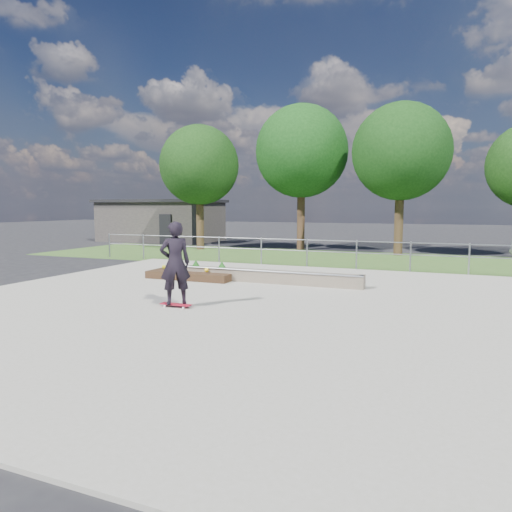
% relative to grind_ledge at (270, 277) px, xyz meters
% --- Properties ---
extents(ground, '(120.00, 120.00, 0.00)m').
position_rel_grind_ledge_xyz_m(ground, '(0.00, -3.15, -0.26)').
color(ground, black).
rests_on(ground, ground).
extents(grass_verge, '(30.00, 8.00, 0.02)m').
position_rel_grind_ledge_xyz_m(grass_verge, '(0.00, 7.85, -0.25)').
color(grass_verge, '#325120').
rests_on(grass_verge, ground).
extents(concrete_slab, '(15.00, 15.00, 0.06)m').
position_rel_grind_ledge_xyz_m(concrete_slab, '(0.00, -3.15, -0.23)').
color(concrete_slab, gray).
rests_on(concrete_slab, ground).
extents(fence, '(20.06, 0.06, 1.20)m').
position_rel_grind_ledge_xyz_m(fence, '(0.00, 4.35, 0.51)').
color(fence, gray).
rests_on(fence, ground).
extents(building, '(8.40, 5.40, 3.00)m').
position_rel_grind_ledge_xyz_m(building, '(-13.99, 14.84, 1.25)').
color(building, '#312D2B').
rests_on(building, ground).
extents(tree_far_left, '(4.55, 4.55, 7.15)m').
position_rel_grind_ledge_xyz_m(tree_far_left, '(-8.00, 9.85, 4.59)').
color(tree_far_left, '#352415').
rests_on(tree_far_left, ground).
extents(tree_mid_left, '(5.25, 5.25, 8.25)m').
position_rel_grind_ledge_xyz_m(tree_mid_left, '(-2.50, 11.85, 5.34)').
color(tree_mid_left, '#331F14').
rests_on(tree_mid_left, ground).
extents(tree_mid_right, '(4.90, 4.90, 7.70)m').
position_rel_grind_ledge_xyz_m(tree_mid_right, '(3.00, 10.85, 4.97)').
color(tree_mid_right, '#332314').
rests_on(tree_mid_right, ground).
extents(grind_ledge, '(6.00, 0.44, 0.43)m').
position_rel_grind_ledge_xyz_m(grind_ledge, '(0.00, 0.00, 0.00)').
color(grind_ledge, brown).
rests_on(grind_ledge, concrete_slab).
extents(planter_bed, '(3.00, 1.20, 0.61)m').
position_rel_grind_ledge_xyz_m(planter_bed, '(-2.75, -0.10, -0.02)').
color(planter_bed, black).
rests_on(planter_bed, concrete_slab).
extents(skateboarder, '(0.87, 0.83, 2.08)m').
position_rel_grind_ledge_xyz_m(skateboarder, '(-0.86, -4.20, 0.87)').
color(skateboarder, white).
rests_on(skateboarder, concrete_slab).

